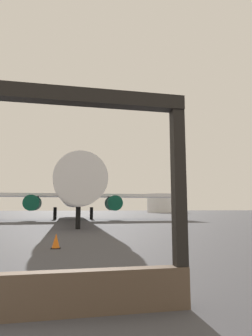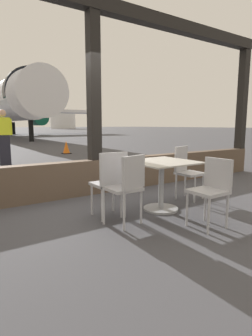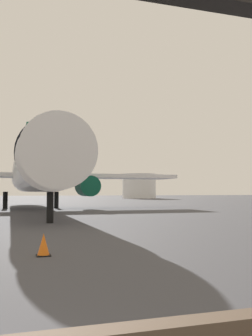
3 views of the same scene
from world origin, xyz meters
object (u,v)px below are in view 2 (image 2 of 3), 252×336
fuel_storage_tank (63,120)px  dining_table (161,179)px  ground_crew_worker (4,137)px  cafe_chair_aisle_left (127,184)px  cafe_chair_window_left (111,179)px  cafe_chair_aisle_right (212,186)px  traffic_cone (66,148)px  cafe_chair_window_right (186,168)px

fuel_storage_tank → dining_table: bearing=-110.2°
ground_crew_worker → cafe_chair_aisle_left: bearing=-88.0°
cafe_chair_aisle_left → fuel_storage_tank: 90.25m
cafe_chair_window_left → fuel_storage_tank: (31.79, 84.08, 2.41)m
cafe_chair_aisle_right → traffic_cone: size_ratio=1.51×
cafe_chair_aisle_left → traffic_cone: cafe_chair_aisle_left is taller
cafe_chair_window_right → dining_table: bearing=-161.4°
cafe_chair_window_left → dining_table: bearing=-7.1°
cafe_chair_window_right → fuel_storage_tank: fuel_storage_tank is taller
cafe_chair_window_right → cafe_chair_aisle_left: 1.66m
dining_table → cafe_chair_window_left: bearing=172.9°
cafe_chair_aisle_right → ground_crew_worker: 7.31m
cafe_chair_window_right → ground_crew_worker: bearing=106.5°
cafe_chair_window_left → ground_crew_worker: ground_crew_worker is taller
cafe_chair_aisle_left → traffic_cone: size_ratio=1.59×
cafe_chair_window_right → ground_crew_worker: size_ratio=0.52×
cafe_chair_aisle_right → cafe_chair_window_left: bearing=132.9°
cafe_chair_window_left → cafe_chair_aisle_right: bearing=-47.1°
dining_table → ground_crew_worker: (-1.02, 6.36, 0.43)m
cafe_chair_aisle_right → fuel_storage_tank: fuel_storage_tank is taller
dining_table → cafe_chair_aisle_right: size_ratio=1.08×
dining_table → cafe_chair_aisle_left: (-0.79, -0.26, 0.07)m
dining_table → cafe_chair_aisle_left: 0.83m
cafe_chair_aisle_right → dining_table: bearing=95.2°
cafe_chair_aisle_right → ground_crew_worker: size_ratio=0.49×
ground_crew_worker → fuel_storage_tank: bearing=67.7°
cafe_chair_aisle_left → fuel_storage_tank: fuel_storage_tank is taller
cafe_chair_window_right → cafe_chair_aisle_right: cafe_chair_window_right is taller
cafe_chair_window_right → cafe_chair_aisle_right: 1.33m
cafe_chair_window_right → cafe_chair_window_left: bearing=-174.2°
cafe_chair_aisle_right → ground_crew_worker: bearing=98.6°
cafe_chair_window_left → cafe_chair_aisle_left: 0.36m
cafe_chair_aisle_left → ground_crew_worker: size_ratio=0.52×
traffic_cone → ground_crew_worker: bearing=-143.4°
cafe_chair_window_right → cafe_chair_aisle_left: bearing=-161.5°
cafe_chair_window_left → cafe_chair_window_right: cafe_chair_window_left is taller
cafe_chair_aisle_left → cafe_chair_aisle_right: cafe_chair_aisle_left is taller
cafe_chair_window_left → cafe_chair_window_right: size_ratio=1.01×
ground_crew_worker → cafe_chair_window_right: bearing=-73.5°
cafe_chair_window_left → ground_crew_worker: bearing=91.9°
cafe_chair_aisle_left → fuel_storage_tank: (31.76, 84.44, 2.41)m
cafe_chair_aisle_left → traffic_cone: bearing=73.0°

